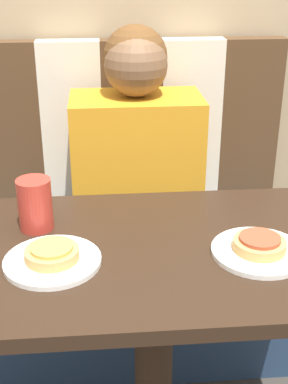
{
  "coord_description": "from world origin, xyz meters",
  "views": [
    {
      "loc": [
        -0.12,
        -1.09,
        1.41
      ],
      "look_at": [
        0.0,
        0.3,
        0.77
      ],
      "focal_mm": 50.0,
      "sensor_mm": 36.0,
      "label": 1
    }
  ],
  "objects_px": {
    "plate_left": "(53,261)",
    "plate_right": "(259,252)",
    "pizza_right": "(259,244)",
    "drinking_cup": "(35,204)",
    "pizza_left": "(52,253)",
    "person": "(136,143)"
  },
  "relations": [
    {
      "from": "plate_right",
      "to": "pizza_right",
      "type": "relative_size",
      "value": 1.8
    },
    {
      "from": "drinking_cup",
      "to": "person",
      "type": "bearing_deg",
      "value": 59.01
    },
    {
      "from": "plate_right",
      "to": "plate_left",
      "type": "bearing_deg",
      "value": 180.0
    },
    {
      "from": "plate_right",
      "to": "pizza_right",
      "type": "bearing_deg",
      "value": 0.0
    },
    {
      "from": "plate_left",
      "to": "pizza_left",
      "type": "height_order",
      "value": "pizza_left"
    },
    {
      "from": "plate_left",
      "to": "plate_right",
      "type": "bearing_deg",
      "value": 0.0
    },
    {
      "from": "pizza_left",
      "to": "person",
      "type": "bearing_deg",
      "value": 70.02
    },
    {
      "from": "person",
      "to": "pizza_left",
      "type": "distance_m",
      "value": 0.69
    },
    {
      "from": "person",
      "to": "drinking_cup",
      "type": "distance_m",
      "value": 0.56
    },
    {
      "from": "pizza_left",
      "to": "drinking_cup",
      "type": "height_order",
      "value": "drinking_cup"
    },
    {
      "from": "pizza_left",
      "to": "drinking_cup",
      "type": "relative_size",
      "value": 0.92
    },
    {
      "from": "plate_right",
      "to": "pizza_left",
      "type": "bearing_deg",
      "value": 180.0
    },
    {
      "from": "drinking_cup",
      "to": "plate_right",
      "type": "bearing_deg",
      "value": -18.22
    },
    {
      "from": "pizza_right",
      "to": "drinking_cup",
      "type": "xyz_separation_m",
      "value": [
        -0.52,
        0.17,
        0.04
      ]
    },
    {
      "from": "person",
      "to": "pizza_left",
      "type": "relative_size",
      "value": 5.83
    },
    {
      "from": "plate_left",
      "to": "pizza_right",
      "type": "xyz_separation_m",
      "value": [
        0.47,
        0.0,
        0.02
      ]
    },
    {
      "from": "plate_right",
      "to": "drinking_cup",
      "type": "bearing_deg",
      "value": 161.78
    },
    {
      "from": "person",
      "to": "drinking_cup",
      "type": "bearing_deg",
      "value": -120.99
    },
    {
      "from": "pizza_right",
      "to": "drinking_cup",
      "type": "height_order",
      "value": "drinking_cup"
    },
    {
      "from": "plate_left",
      "to": "plate_right",
      "type": "distance_m",
      "value": 0.47
    },
    {
      "from": "pizza_left",
      "to": "drinking_cup",
      "type": "xyz_separation_m",
      "value": [
        -0.05,
        0.17,
        0.04
      ]
    },
    {
      "from": "plate_left",
      "to": "drinking_cup",
      "type": "relative_size",
      "value": 1.66
    }
  ]
}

